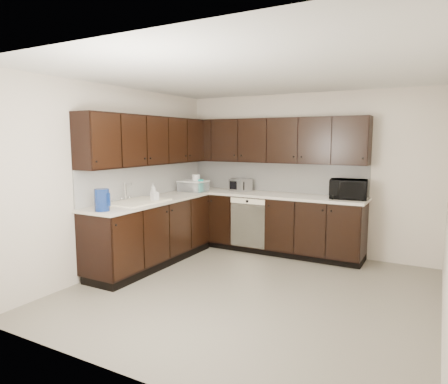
# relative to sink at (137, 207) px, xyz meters

# --- Properties ---
(floor) EXTENTS (4.00, 4.00, 0.00)m
(floor) POSITION_rel_sink_xyz_m (1.68, 0.01, -0.88)
(floor) COLOR gray
(floor) RESTS_ON ground
(ceiling) EXTENTS (4.00, 4.00, 0.00)m
(ceiling) POSITION_rel_sink_xyz_m (1.68, 0.01, 1.62)
(ceiling) COLOR white
(ceiling) RESTS_ON wall_back
(wall_back) EXTENTS (4.00, 0.02, 2.50)m
(wall_back) POSITION_rel_sink_xyz_m (1.68, 2.01, 0.37)
(wall_back) COLOR beige
(wall_back) RESTS_ON floor
(wall_left) EXTENTS (0.02, 4.00, 2.50)m
(wall_left) POSITION_rel_sink_xyz_m (-0.32, 0.01, 0.37)
(wall_left) COLOR beige
(wall_left) RESTS_ON floor
(wall_front) EXTENTS (4.00, 0.02, 2.50)m
(wall_front) POSITION_rel_sink_xyz_m (1.68, -1.99, 0.37)
(wall_front) COLOR beige
(wall_front) RESTS_ON floor
(lower_cabinets) EXTENTS (3.00, 2.80, 0.90)m
(lower_cabinets) POSITION_rel_sink_xyz_m (0.67, 1.12, -0.47)
(lower_cabinets) COLOR black
(lower_cabinets) RESTS_ON floor
(countertop) EXTENTS (3.03, 2.83, 0.04)m
(countertop) POSITION_rel_sink_xyz_m (0.67, 1.12, 0.04)
(countertop) COLOR beige
(countertop) RESTS_ON lower_cabinets
(backsplash) EXTENTS (3.00, 2.80, 0.48)m
(backsplash) POSITION_rel_sink_xyz_m (0.46, 1.33, 0.30)
(backsplash) COLOR silver
(backsplash) RESTS_ON countertop
(upper_cabinets) EXTENTS (3.00, 2.80, 0.70)m
(upper_cabinets) POSITION_rel_sink_xyz_m (0.58, 1.22, 0.89)
(upper_cabinets) COLOR black
(upper_cabinets) RESTS_ON wall_back
(dishwasher) EXTENTS (0.58, 0.04, 0.78)m
(dishwasher) POSITION_rel_sink_xyz_m (0.98, 1.42, -0.33)
(dishwasher) COLOR #F9EECC
(dishwasher) RESTS_ON lower_cabinets
(sink) EXTENTS (0.54, 0.82, 0.42)m
(sink) POSITION_rel_sink_xyz_m (0.00, 0.00, 0.00)
(sink) COLOR #F9EECC
(sink) RESTS_ON countertop
(microwave) EXTENTS (0.55, 0.41, 0.28)m
(microwave) POSITION_rel_sink_xyz_m (2.43, 1.72, 0.20)
(microwave) COLOR black
(microwave) RESTS_ON countertop
(soap_bottle_a) EXTENTS (0.11, 0.11, 0.20)m
(soap_bottle_a) POSITION_rel_sink_xyz_m (0.14, 0.20, 0.16)
(soap_bottle_a) COLOR gray
(soap_bottle_a) RESTS_ON countertop
(soap_bottle_b) EXTENTS (0.09, 0.09, 0.21)m
(soap_bottle_b) POSITION_rel_sink_xyz_m (-0.11, 0.48, 0.16)
(soap_bottle_b) COLOR gray
(soap_bottle_b) RESTS_ON countertop
(toaster_oven) EXTENTS (0.40, 0.36, 0.21)m
(toaster_oven) POSITION_rel_sink_xyz_m (0.68, 1.78, 0.16)
(toaster_oven) COLOR silver
(toaster_oven) RESTS_ON countertop
(storage_bin) EXTENTS (0.43, 0.32, 0.17)m
(storage_bin) POSITION_rel_sink_xyz_m (0.01, 1.36, 0.14)
(storage_bin) COLOR white
(storage_bin) RESTS_ON countertop
(blue_pitcher) EXTENTS (0.23, 0.23, 0.26)m
(blue_pitcher) POSITION_rel_sink_xyz_m (0.06, -0.69, 0.19)
(blue_pitcher) COLOR navy
(blue_pitcher) RESTS_ON countertop
(teal_tumbler) EXTENTS (0.11, 0.11, 0.21)m
(teal_tumbler) POSITION_rel_sink_xyz_m (0.16, 1.36, 0.16)
(teal_tumbler) COLOR #0D988B
(teal_tumbler) RESTS_ON countertop
(paper_towel_roll) EXTENTS (0.14, 0.14, 0.28)m
(paper_towel_roll) POSITION_rel_sink_xyz_m (0.07, 1.36, 0.20)
(paper_towel_roll) COLOR silver
(paper_towel_roll) RESTS_ON countertop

